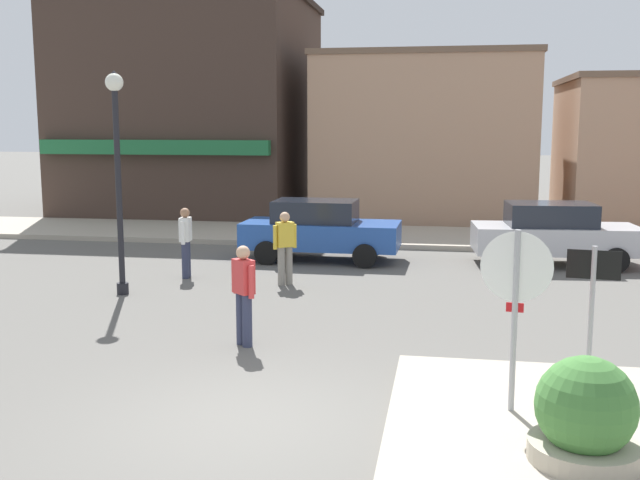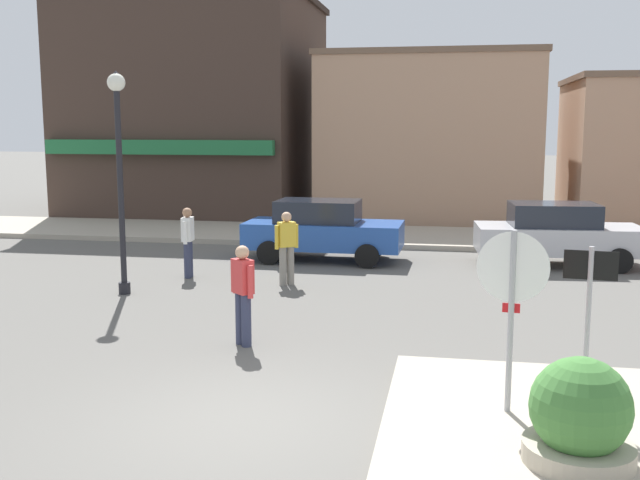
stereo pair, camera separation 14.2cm
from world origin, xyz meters
TOP-DOWN VIEW (x-y plane):
  - ground_plane at (0.00, 0.00)m, footprint 160.00×160.00m
  - kerb_far at (0.00, 14.64)m, footprint 80.00×4.00m
  - stop_sign at (3.02, 0.55)m, footprint 0.81×0.13m
  - one_way_sign at (3.90, 0.78)m, footprint 0.60×0.09m
  - planter at (3.62, -0.71)m, footprint 1.10×1.10m
  - lamp_post at (-4.37, 6.12)m, footprint 0.36×0.36m
  - parked_car_nearest at (-1.00, 10.66)m, footprint 4.03×1.93m
  - parked_car_second at (4.85, 10.97)m, footprint 4.12×2.12m
  - pedestrian_crossing_near at (-3.64, 7.96)m, footprint 0.25×0.56m
  - pedestrian_crossing_far at (-1.24, 7.57)m, footprint 0.50×0.40m
  - pedestrian_kerb_side at (-0.92, 3.03)m, footprint 0.46×0.44m
  - building_corner_shop at (-7.83, 21.05)m, footprint 8.95×9.33m
  - building_storefront_left_near at (1.31, 19.92)m, footprint 7.89×5.39m

SIDE VIEW (x-z plane):
  - ground_plane at x=0.00m, z-range 0.00..0.00m
  - kerb_far at x=0.00m, z-range 0.00..0.15m
  - planter at x=3.62m, z-range -0.05..1.17m
  - parked_car_nearest at x=-1.00m, z-range 0.03..1.59m
  - parked_car_second at x=4.85m, z-range 0.03..1.59m
  - pedestrian_crossing_near at x=-3.64m, z-range 0.06..1.67m
  - pedestrian_crossing_far at x=-1.24m, z-range 0.06..1.67m
  - pedestrian_kerb_side at x=-0.92m, z-range 0.06..1.67m
  - one_way_sign at x=3.90m, z-range 0.28..2.38m
  - stop_sign at x=3.02m, z-range 0.37..2.67m
  - lamp_post at x=-4.37m, z-range 0.69..5.23m
  - building_storefront_left_near at x=1.31m, z-range 0.00..6.01m
  - building_corner_shop at x=-7.83m, z-range 0.00..8.47m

